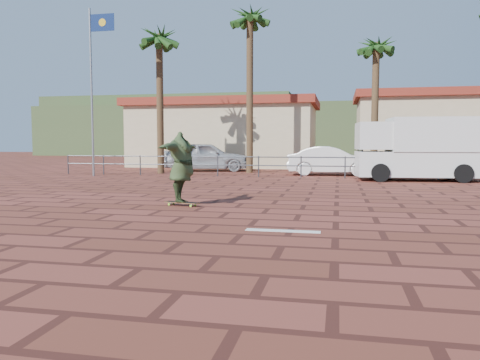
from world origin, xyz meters
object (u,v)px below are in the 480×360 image
(skateboarder, at_px, (182,167))
(campervan, at_px, (420,148))
(car_silver, at_px, (207,156))
(longboard, at_px, (182,203))
(car_white, at_px, (331,161))

(skateboarder, height_order, campervan, campervan)
(campervan, distance_m, car_silver, 11.72)
(longboard, distance_m, car_white, 12.79)
(longboard, bearing_deg, car_white, 88.57)
(longboard, bearing_deg, campervan, 67.92)
(car_silver, relative_size, car_white, 1.12)
(car_silver, bearing_deg, longboard, -179.36)
(skateboarder, height_order, car_white, skateboarder)
(longboard, relative_size, campervan, 0.19)
(longboard, bearing_deg, car_silver, 118.45)
(skateboarder, xyz_separation_m, car_white, (3.61, 12.25, -0.29))
(campervan, xyz_separation_m, car_silver, (-10.81, 4.50, -0.58))
(longboard, height_order, campervan, campervan)
(longboard, height_order, car_silver, car_silver)
(longboard, distance_m, campervan, 12.34)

